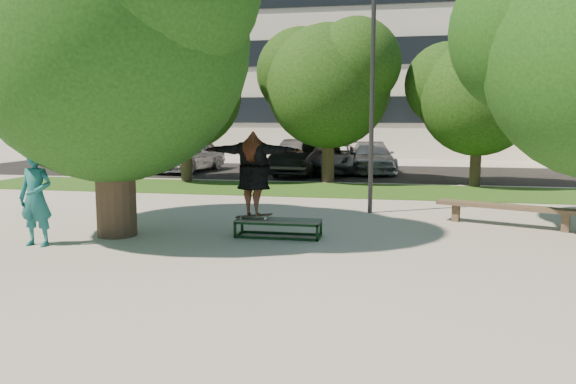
% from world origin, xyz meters
% --- Properties ---
extents(ground, '(120.00, 120.00, 0.00)m').
position_xyz_m(ground, '(0.00, 0.00, 0.00)').
color(ground, gray).
rests_on(ground, ground).
extents(grass_strip, '(30.00, 4.00, 0.02)m').
position_xyz_m(grass_strip, '(1.00, 9.50, 0.01)').
color(grass_strip, '#264C15').
rests_on(grass_strip, ground).
extents(asphalt_strip, '(40.00, 8.00, 0.01)m').
position_xyz_m(asphalt_strip, '(0.00, 16.00, 0.01)').
color(asphalt_strip, black).
rests_on(asphalt_strip, ground).
extents(tree_left, '(6.96, 5.95, 7.12)m').
position_xyz_m(tree_left, '(-4.29, 1.09, 4.42)').
color(tree_left, '#38281E').
rests_on(tree_left, ground).
extents(bg_tree_left, '(5.28, 4.51, 5.77)m').
position_xyz_m(bg_tree_left, '(-6.57, 11.07, 3.73)').
color(bg_tree_left, '#38281E').
rests_on(bg_tree_left, ground).
extents(bg_tree_mid, '(5.76, 4.92, 6.24)m').
position_xyz_m(bg_tree_mid, '(-1.08, 12.08, 4.02)').
color(bg_tree_mid, '#38281E').
rests_on(bg_tree_mid, ground).
extents(bg_tree_right, '(5.04, 4.31, 5.43)m').
position_xyz_m(bg_tree_right, '(4.43, 11.57, 3.49)').
color(bg_tree_right, '#38281E').
rests_on(bg_tree_right, ground).
extents(lamppost, '(0.25, 0.15, 6.11)m').
position_xyz_m(lamppost, '(1.00, 5.00, 3.15)').
color(lamppost, '#2D2D30').
rests_on(lamppost, ground).
extents(office_building, '(30.00, 14.12, 16.00)m').
position_xyz_m(office_building, '(-2.00, 31.98, 8.00)').
color(office_building, beige).
rests_on(office_building, ground).
extents(grind_box, '(1.80, 0.60, 0.38)m').
position_xyz_m(grind_box, '(-0.76, 1.52, 0.19)').
color(grind_box, black).
rests_on(grind_box, ground).
extents(skater_rig, '(2.24, 0.77, 1.87)m').
position_xyz_m(skater_rig, '(-1.30, 1.52, 1.35)').
color(skater_rig, white).
rests_on(skater_rig, grind_box).
extents(bystander, '(0.71, 0.48, 1.93)m').
position_xyz_m(bystander, '(-5.27, -0.18, 0.96)').
color(bystander, '#185C5E').
rests_on(bystander, ground).
extents(bench, '(3.25, 1.61, 0.51)m').
position_xyz_m(bench, '(4.26, 3.70, 0.42)').
color(bench, brown).
rests_on(bench, ground).
extents(car_silver_a, '(2.48, 4.79, 1.56)m').
position_xyz_m(car_silver_a, '(-7.87, 14.92, 0.78)').
color(car_silver_a, '#B3B2B7').
rests_on(car_silver_a, asphalt_strip).
extents(car_dark, '(2.10, 4.88, 1.56)m').
position_xyz_m(car_dark, '(-2.50, 14.45, 0.78)').
color(car_dark, black).
rests_on(car_dark, asphalt_strip).
extents(car_grey, '(2.54, 4.88, 1.31)m').
position_xyz_m(car_grey, '(-1.12, 15.59, 0.66)').
color(car_grey, '#59595F').
rests_on(car_grey, asphalt_strip).
extents(car_silver_b, '(2.63, 5.03, 1.39)m').
position_xyz_m(car_silver_b, '(0.50, 16.16, 0.70)').
color(car_silver_b, '#A4A3A8').
rests_on(car_silver_b, asphalt_strip).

